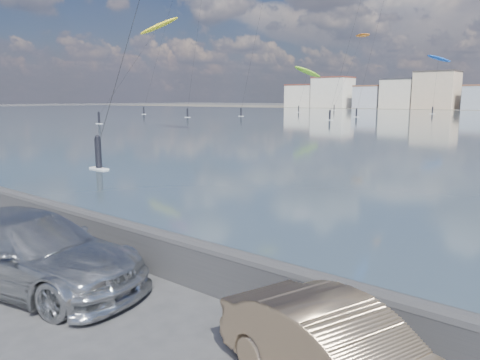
% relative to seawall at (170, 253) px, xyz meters
% --- Properties ---
extents(ground, '(700.00, 700.00, 0.00)m').
position_rel_seawall_xyz_m(ground, '(0.00, -2.70, -0.58)').
color(ground, '#333335').
rests_on(ground, ground).
extents(seawall, '(400.00, 0.36, 1.08)m').
position_rel_seawall_xyz_m(seawall, '(0.00, 0.00, 0.00)').
color(seawall, '#28282B').
rests_on(seawall, ground).
extents(car_silver, '(5.94, 3.50, 1.61)m').
position_rel_seawall_xyz_m(car_silver, '(-1.90, -2.30, 0.23)').
color(car_silver, '#AFB2B7').
rests_on(car_silver, ground).
extents(car_champagne, '(4.24, 2.50, 1.32)m').
position_rel_seawall_xyz_m(car_champagne, '(5.15, -1.57, 0.08)').
color(car_champagne, tan).
rests_on(car_champagne, ground).
extents(kitesurfer_11, '(7.20, 18.36, 19.01)m').
position_rel_seawall_xyz_m(kitesurfer_11, '(-60.71, 51.91, 16.24)').
color(kitesurfer_11, yellow).
rests_on(kitesurfer_11, ground).
extents(kitesurfer_13, '(7.75, 13.65, 17.05)m').
position_rel_seawall_xyz_m(kitesurfer_13, '(-36.01, 133.28, 14.31)').
color(kitesurfer_13, blue).
rests_on(kitesurfer_13, ground).
extents(kitesurfer_15, '(6.99, 15.37, 14.51)m').
position_rel_seawall_xyz_m(kitesurfer_15, '(-72.32, 122.62, 11.65)').
color(kitesurfer_15, '#8CD826').
rests_on(kitesurfer_15, ground).
extents(kitesurfer_16, '(8.53, 15.18, 27.06)m').
position_rel_seawall_xyz_m(kitesurfer_16, '(-69.07, 153.23, 25.08)').
color(kitesurfer_16, orange).
rests_on(kitesurfer_16, ground).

